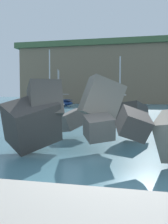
{
  "coord_description": "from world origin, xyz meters",
  "views": [
    {
      "loc": [
        0.95,
        -6.45,
        1.85
      ],
      "look_at": [
        -0.74,
        0.5,
        1.4
      ],
      "focal_mm": 44.02,
      "sensor_mm": 36.0,
      "label": 1
    }
  ],
  "objects_px": {
    "boat_near_centre": "(57,103)",
    "boat_far_left": "(51,107)",
    "boat_near_right": "(121,108)",
    "boat_mid_right": "(59,102)"
  },
  "relations": [
    {
      "from": "boat_near_right",
      "to": "boat_far_left",
      "type": "height_order",
      "value": "boat_far_left"
    },
    {
      "from": "boat_near_centre",
      "to": "boat_far_left",
      "type": "bearing_deg",
      "value": -72.89
    },
    {
      "from": "boat_near_right",
      "to": "boat_far_left",
      "type": "relative_size",
      "value": 0.9
    },
    {
      "from": "boat_near_right",
      "to": "boat_far_left",
      "type": "distance_m",
      "value": 7.4
    },
    {
      "from": "boat_near_centre",
      "to": "boat_mid_right",
      "type": "height_order",
      "value": "boat_mid_right"
    },
    {
      "from": "boat_mid_right",
      "to": "boat_far_left",
      "type": "bearing_deg",
      "value": -73.27
    },
    {
      "from": "boat_near_centre",
      "to": "boat_mid_right",
      "type": "bearing_deg",
      "value": 106.09
    },
    {
      "from": "boat_near_centre",
      "to": "boat_far_left",
      "type": "distance_m",
      "value": 14.82
    },
    {
      "from": "boat_far_left",
      "to": "boat_near_right",
      "type": "bearing_deg",
      "value": 0.62
    },
    {
      "from": "boat_near_right",
      "to": "boat_far_left",
      "type": "bearing_deg",
      "value": -179.38
    }
  ]
}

